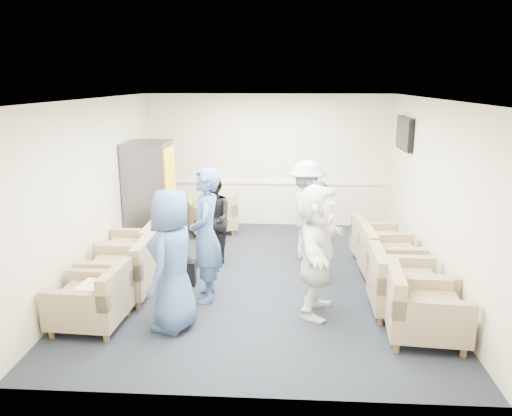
# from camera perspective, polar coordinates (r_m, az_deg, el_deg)

# --- Properties ---
(floor) EXTENTS (6.00, 6.00, 0.00)m
(floor) POSITION_cam_1_polar(r_m,az_deg,el_deg) (7.76, 0.53, -7.99)
(floor) COLOR black
(floor) RESTS_ON ground
(ceiling) EXTENTS (6.00, 6.00, 0.00)m
(ceiling) POSITION_cam_1_polar(r_m,az_deg,el_deg) (7.18, 0.58, 12.35)
(ceiling) COLOR white
(ceiling) RESTS_ON back_wall
(back_wall) EXTENTS (5.00, 0.02, 2.70)m
(back_wall) POSITION_cam_1_polar(r_m,az_deg,el_deg) (10.30, 1.41, 5.41)
(back_wall) COLOR beige
(back_wall) RESTS_ON floor
(front_wall) EXTENTS (5.00, 0.02, 2.70)m
(front_wall) POSITION_cam_1_polar(r_m,az_deg,el_deg) (4.48, -1.43, -6.58)
(front_wall) COLOR beige
(front_wall) RESTS_ON floor
(left_wall) EXTENTS (0.02, 6.00, 2.70)m
(left_wall) POSITION_cam_1_polar(r_m,az_deg,el_deg) (7.89, -17.92, 1.94)
(left_wall) COLOR beige
(left_wall) RESTS_ON floor
(right_wall) EXTENTS (0.02, 6.00, 2.70)m
(right_wall) POSITION_cam_1_polar(r_m,az_deg,el_deg) (7.65, 19.60, 1.43)
(right_wall) COLOR beige
(right_wall) RESTS_ON floor
(chair_rail) EXTENTS (4.98, 0.04, 0.06)m
(chair_rail) POSITION_cam_1_polar(r_m,az_deg,el_deg) (10.36, 1.39, 2.93)
(chair_rail) COLOR silver
(chair_rail) RESTS_ON back_wall
(tv) EXTENTS (0.10, 1.00, 0.58)m
(tv) POSITION_cam_1_polar(r_m,az_deg,el_deg) (9.25, 16.58, 8.16)
(tv) COLOR black
(tv) RESTS_ON right_wall
(armchair_left_near) EXTENTS (0.88, 0.88, 0.66)m
(armchair_left_near) POSITION_cam_1_polar(r_m,az_deg,el_deg) (6.50, -18.03, -10.16)
(armchair_left_near) COLOR #897658
(armchair_left_near) RESTS_ON floor
(armchair_left_mid) EXTENTS (0.90, 0.90, 0.71)m
(armchair_left_mid) POSITION_cam_1_polar(r_m,az_deg,el_deg) (7.22, -14.98, -7.23)
(armchair_left_mid) COLOR #897658
(armchair_left_mid) RESTS_ON floor
(armchair_left_far) EXTENTS (0.82, 0.82, 0.66)m
(armchair_left_far) POSITION_cam_1_polar(r_m,az_deg,el_deg) (8.13, -13.83, -4.91)
(armchair_left_far) COLOR #897658
(armchair_left_far) RESTS_ON floor
(armchair_right_near) EXTENTS (0.96, 0.96, 0.71)m
(armchair_right_near) POSITION_cam_1_polar(r_m,az_deg,el_deg) (6.23, 18.29, -11.05)
(armchair_right_near) COLOR #897658
(armchair_right_near) RESTS_ON floor
(armchair_right_midnear) EXTENTS (0.91, 0.91, 0.72)m
(armchair_right_midnear) POSITION_cam_1_polar(r_m,az_deg,el_deg) (6.80, 16.26, -8.70)
(armchair_right_midnear) COLOR #897658
(armchair_right_midnear) RESTS_ON floor
(armchair_right_midfar) EXTENTS (0.90, 0.90, 0.69)m
(armchair_right_midfar) POSITION_cam_1_polar(r_m,az_deg,el_deg) (7.83, 14.73, -5.60)
(armchair_right_midfar) COLOR #897658
(armchair_right_midfar) RESTS_ON floor
(armchair_right_far) EXTENTS (0.89, 0.89, 0.64)m
(armchair_right_far) POSITION_cam_1_polar(r_m,az_deg,el_deg) (8.55, 13.53, -3.99)
(armchair_right_far) COLOR #897658
(armchair_right_far) RESTS_ON floor
(armchair_corner) EXTENTS (1.12, 1.12, 0.69)m
(armchair_corner) POSITION_cam_1_polar(r_m,az_deg,el_deg) (9.92, -5.05, -0.94)
(armchair_corner) COLOR #897658
(armchair_corner) RESTS_ON floor
(vending_machine) EXTENTS (0.77, 0.90, 1.90)m
(vending_machine) POSITION_cam_1_polar(r_m,az_deg,el_deg) (9.27, -11.99, 1.59)
(vending_machine) COLOR #51525A
(vending_machine) RESTS_ON floor
(backpack) EXTENTS (0.26, 0.19, 0.45)m
(backpack) POSITION_cam_1_polar(r_m,az_deg,el_deg) (7.50, -7.91, -7.05)
(backpack) COLOR black
(backpack) RESTS_ON floor
(pillow) EXTENTS (0.35, 0.44, 0.12)m
(pillow) POSITION_cam_1_polar(r_m,az_deg,el_deg) (6.44, -18.20, -8.79)
(pillow) COLOR white
(pillow) RESTS_ON armchair_left_near
(person_front_left) EXTENTS (0.71, 0.94, 1.74)m
(person_front_left) POSITION_cam_1_polar(r_m,az_deg,el_deg) (6.07, -9.54, -5.92)
(person_front_left) COLOR #3B5A8F
(person_front_left) RESTS_ON floor
(person_mid_left) EXTENTS (0.51, 0.71, 1.85)m
(person_mid_left) POSITION_cam_1_polar(r_m,az_deg,el_deg) (6.78, -5.76, -3.12)
(person_mid_left) COLOR #3B5A8F
(person_mid_left) RESTS_ON floor
(person_back_left) EXTENTS (0.83, 0.90, 1.50)m
(person_back_left) POSITION_cam_1_polar(r_m,az_deg,el_deg) (8.18, -5.01, -1.33)
(person_back_left) COLOR black
(person_back_left) RESTS_ON floor
(person_back_right) EXTENTS (0.64, 1.10, 1.68)m
(person_back_right) POSITION_cam_1_polar(r_m,az_deg,el_deg) (8.41, 5.81, -0.25)
(person_back_right) COLOR silver
(person_back_right) RESTS_ON floor
(person_mid_right) EXTENTS (0.65, 0.98, 1.54)m
(person_mid_right) POSITION_cam_1_polar(r_m,az_deg,el_deg) (7.51, 6.99, -2.64)
(person_mid_right) COLOR #3B5A8F
(person_mid_right) RESTS_ON floor
(person_front_right) EXTENTS (0.84, 1.67, 1.72)m
(person_front_right) POSITION_cam_1_polar(r_m,az_deg,el_deg) (6.40, 7.02, -4.82)
(person_front_right) COLOR white
(person_front_right) RESTS_ON floor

